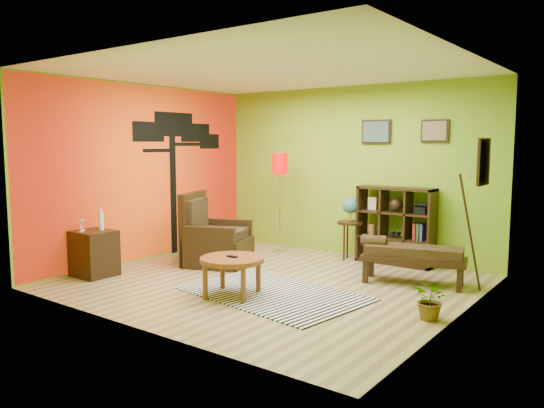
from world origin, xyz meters
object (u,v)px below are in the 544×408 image
Objects in this scene: armchair at (214,242)px; bench at (410,254)px; coffee_table at (232,263)px; globe_table at (350,213)px; floor_lamp at (280,172)px; potted_plant at (431,304)px; side_cabinet at (94,253)px; cube_shelf at (396,226)px.

armchair is 2.98m from bench.
coffee_table is 0.55× the size of bench.
globe_table is 0.71× the size of bench.
floor_lamp reaches higher than bench.
bench is 1.49m from potted_plant.
floor_lamp is at bearing 113.18° from coffee_table.
side_cabinet is 0.67× the size of bench.
armchair is 0.69× the size of floor_lamp.
potted_plant is at bearing -58.35° from cube_shelf.
coffee_table is at bearing -107.58° from cube_shelf.
globe_table is 2.30× the size of potted_plant.
coffee_table is 0.46× the size of floor_lamp.
cube_shelf reaches higher than bench.
armchair is at bearing 61.48° from side_cabinet.
armchair is 0.82× the size of bench.
floor_lamp is at bearing 166.75° from bench.
potted_plant is (2.28, 0.58, -0.24)m from coffee_table.
cube_shelf is at bearing 10.86° from floor_lamp.
armchair is 2.22m from globe_table.
cube_shelf is 2.74× the size of potted_plant.
floor_lamp reaches higher than cube_shelf.
armchair is 1.70m from floor_lamp.
globe_table is (0.17, 2.68, 0.35)m from coffee_table.
cube_shelf is at bearing 36.60° from armchair.
cube_shelf is (3.11, 3.24, 0.27)m from side_cabinet.
floor_lamp is 1.19× the size of bench.
potted_plant is at bearing -59.28° from bench.
bench is at bearing 13.61° from armchair.
floor_lamp is 1.69× the size of globe_table.
side_cabinet is 3.93m from globe_table.
coffee_table is at bearing -66.82° from floor_lamp.
side_cabinet is at bearing -167.55° from potted_plant.
coffee_table is 1.79m from armchair.
cube_shelf is 2.68m from potted_plant.
bench is at bearing 50.39° from coffee_table.
potted_plant is (3.33, -1.88, -1.21)m from floor_lamp.
globe_table is at bearing -168.25° from cube_shelf.
globe_table is at bearing 44.78° from armchair.
cube_shelf is at bearing 11.75° from globe_table.
bench is at bearing -31.54° from globe_table.
floor_lamp reaches higher than potted_plant.
floor_lamp reaches higher than globe_table.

